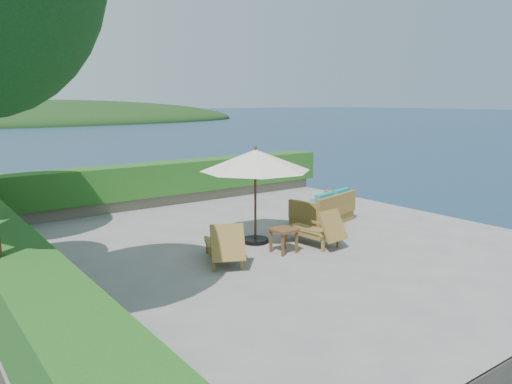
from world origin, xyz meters
TOP-DOWN VIEW (x-y plane):
  - ground at (0.00, 0.00)m, footprint 12.00×12.00m
  - foundation at (0.00, 0.00)m, footprint 12.00×12.00m
  - ocean at (0.00, 0.00)m, footprint 600.00×600.00m
  - offshore_island at (25.00, 140.00)m, footprint 126.00×57.60m
  - planter_wall_far at (0.00, 5.60)m, footprint 12.00×0.60m
  - planter_wall_left at (-5.60, 0.00)m, footprint 0.60×12.00m
  - hedge_far at (0.00, 5.60)m, footprint 12.40×0.90m
  - patio_umbrella at (-0.08, 0.30)m, footprint 3.16×3.16m
  - lounge_left at (-1.49, -0.55)m, footprint 1.28×1.74m
  - lounge_right at (0.91, -0.72)m, footprint 0.81×1.62m
  - side_table at (-0.04, -0.70)m, footprint 0.53×0.53m
  - wicker_loveseat at (2.51, 0.68)m, footprint 2.05×1.39m

SIDE VIEW (x-z plane):
  - offshore_island at x=25.00m, z-range -9.30..3.30m
  - ocean at x=0.00m, z-range -3.00..-3.00m
  - foundation at x=0.00m, z-range -3.05..-0.05m
  - ground at x=0.00m, z-range 0.00..0.00m
  - planter_wall_far at x=0.00m, z-range 0.00..0.36m
  - planter_wall_left at x=-5.60m, z-range 0.00..0.36m
  - wicker_loveseat at x=2.51m, z-range -0.10..0.82m
  - lounge_right at x=0.91m, z-range -0.07..0.83m
  - lounge_left at x=-1.49m, z-range -0.08..0.86m
  - side_table at x=-0.04m, z-range 0.18..0.72m
  - hedge_far at x=0.00m, z-range 0.35..1.35m
  - patio_umbrella at x=-0.08m, z-range 0.79..3.09m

